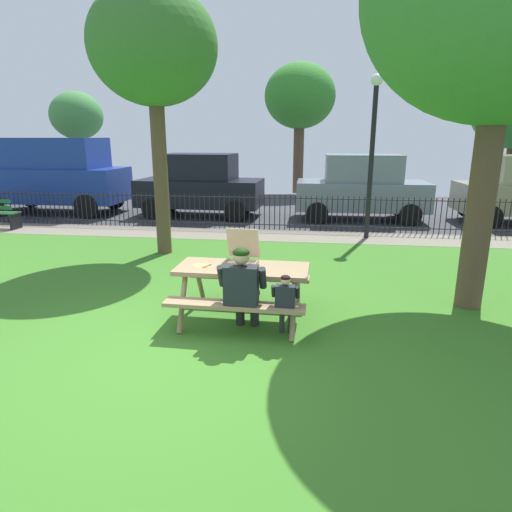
% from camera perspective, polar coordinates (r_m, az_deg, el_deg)
% --- Properties ---
extents(ground, '(28.00, 11.35, 0.02)m').
position_cam_1_polar(ground, '(6.85, -7.28, -6.25)').
color(ground, '#3B7725').
extents(cobblestone_walkway, '(28.00, 1.40, 0.01)m').
position_cam_1_polar(cobblestone_walkway, '(11.52, -1.03, 2.78)').
color(cobblestone_walkway, gray).
extents(street_asphalt, '(28.00, 7.85, 0.01)m').
position_cam_1_polar(street_asphalt, '(16.03, 1.44, 6.31)').
color(street_asphalt, '#38383D').
extents(picnic_table_foreground, '(1.84, 1.52, 0.79)m').
position_cam_1_polar(picnic_table_foreground, '(6.04, -1.77, -2.98)').
color(picnic_table_foreground, '#9B7D59').
rests_on(picnic_table_foreground, ground).
extents(pizza_box_open, '(0.51, 0.58, 0.50)m').
position_cam_1_polar(pizza_box_open, '(6.01, -2.09, -0.37)').
color(pizza_box_open, tan).
rests_on(pizza_box_open, picnic_table_foreground).
extents(pizza_slice_on_table, '(0.25, 0.23, 0.02)m').
position_cam_1_polar(pizza_slice_on_table, '(6.08, -6.99, -1.18)').
color(pizza_slice_on_table, '#EADA6A').
rests_on(pizza_slice_on_table, picnic_table_foreground).
extents(adult_at_table, '(0.61, 0.60, 1.19)m').
position_cam_1_polar(adult_at_table, '(5.53, -1.74, -4.04)').
color(adult_at_table, '#262626').
rests_on(adult_at_table, ground).
extents(child_at_table, '(0.35, 0.34, 0.87)m').
position_cam_1_polar(child_at_table, '(5.49, 3.87, -5.74)').
color(child_at_table, '#353535').
rests_on(child_at_table, ground).
extents(iron_fence_streetside, '(18.83, 0.03, 0.96)m').
position_cam_1_polar(iron_fence_streetside, '(12.11, -0.55, 5.78)').
color(iron_fence_streetside, black).
rests_on(iron_fence_streetside, ground).
extents(lamp_post_walkway, '(0.28, 0.28, 3.90)m').
position_cam_1_polar(lamp_post_walkway, '(11.23, 14.96, 14.30)').
color(lamp_post_walkway, black).
rests_on(lamp_post_walkway, ground).
extents(tree_near_table, '(2.56, 2.56, 5.38)m').
position_cam_1_polar(tree_near_table, '(9.79, -13.23, 24.82)').
color(tree_near_table, brown).
rests_on(tree_near_table, ground).
extents(parked_car_left, '(4.70, 2.08, 2.46)m').
position_cam_1_polar(parked_car_left, '(16.25, -24.96, 9.70)').
color(parked_car_left, navy).
rests_on(parked_car_left, ground).
extents(parked_car_center, '(3.97, 1.97, 1.98)m').
position_cam_1_polar(parked_car_center, '(14.26, -7.28, 9.20)').
color(parked_car_center, black).
rests_on(parked_car_center, ground).
extents(parked_car_right, '(3.91, 1.86, 1.98)m').
position_cam_1_polar(parked_car_right, '(13.87, 13.61, 8.73)').
color(parked_car_right, slate).
rests_on(parked_car_right, ground).
extents(far_tree_left, '(2.42, 2.42, 4.54)m').
position_cam_1_polar(far_tree_left, '(23.17, -22.33, 16.39)').
color(far_tree_left, brown).
rests_on(far_tree_left, ground).
extents(far_tree_midleft, '(3.08, 3.08, 5.60)m').
position_cam_1_polar(far_tree_midleft, '(20.34, 5.74, 19.86)').
color(far_tree_midleft, brown).
rests_on(far_tree_midleft, ground).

